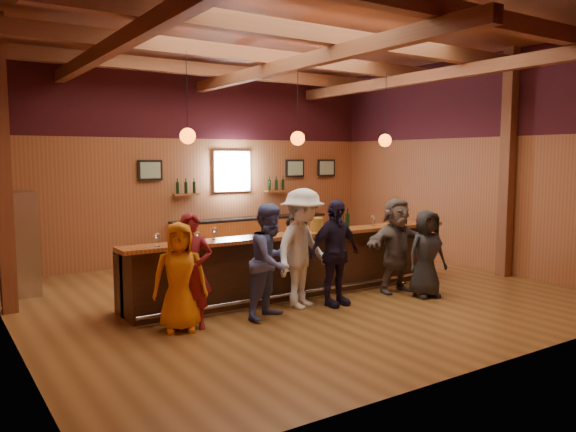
{
  "coord_description": "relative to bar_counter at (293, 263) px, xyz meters",
  "views": [
    {
      "loc": [
        -5.4,
        -7.93,
        2.38
      ],
      "look_at": [
        0.0,
        0.3,
        1.35
      ],
      "focal_mm": 35.0,
      "sensor_mm": 36.0,
      "label": 1
    }
  ],
  "objects": [
    {
      "name": "bartender",
      "position": [
        0.92,
        1.21,
        0.3
      ],
      "size": [
        0.62,
        0.43,
        1.65
      ],
      "primitive_type": "imported",
      "rotation": [
        0.0,
        0.0,
        3.2
      ],
      "color": "black",
      "rests_on": "ground"
    },
    {
      "name": "stainless_fridge",
      "position": [
        -4.12,
        2.45,
        0.38
      ],
      "size": [
        0.7,
        0.7,
        1.8
      ],
      "primitive_type": "cube",
      "color": "silver",
      "rests_on": "ground"
    },
    {
      "name": "back_bar_cabinet",
      "position": [
        1.18,
        3.57,
        -0.05
      ],
      "size": [
        4.0,
        0.52,
        0.95
      ],
      "color": "#93441A",
      "rests_on": "ground"
    },
    {
      "name": "ice_bucket",
      "position": [
        0.27,
        -0.31,
        0.7
      ],
      "size": [
        0.21,
        0.21,
        0.23
      ],
      "primitive_type": "cylinder",
      "color": "brown",
      "rests_on": "bar_counter"
    },
    {
      "name": "glass_c",
      "position": [
        -1.64,
        -0.25,
        0.72
      ],
      "size": [
        0.08,
        0.08,
        0.19
      ],
      "color": "silver",
      "rests_on": "bar_counter"
    },
    {
      "name": "bottle_b",
      "position": [
        1.03,
        -0.23,
        0.72
      ],
      "size": [
        0.08,
        0.08,
        0.35
      ],
      "color": "black",
      "rests_on": "bar_counter"
    },
    {
      "name": "customer_navy",
      "position": [
        0.08,
        -1.07,
        0.34
      ],
      "size": [
        1.04,
        0.5,
        1.72
      ],
      "primitive_type": "imported",
      "rotation": [
        0.0,
        0.0,
        0.08
      ],
      "color": "#201933",
      "rests_on": "ground"
    },
    {
      "name": "glass_h",
      "position": [
        2.15,
        -0.4,
        0.72
      ],
      "size": [
        0.08,
        0.08,
        0.18
      ],
      "color": "silver",
      "rests_on": "bar_counter"
    },
    {
      "name": "customer_denim",
      "position": [
        -1.13,
        -1.1,
        0.33
      ],
      "size": [
        1.02,
        0.93,
        1.71
      ],
      "primitive_type": "imported",
      "rotation": [
        0.0,
        0.0,
        0.43
      ],
      "color": "#525EA5",
      "rests_on": "ground"
    },
    {
      "name": "customer_redvest",
      "position": [
        -2.34,
        -0.95,
        0.29
      ],
      "size": [
        0.7,
        0.62,
        1.62
      ],
      "primitive_type": "imported",
      "rotation": [
        0.0,
        0.0,
        -0.49
      ],
      "color": "maroon",
      "rests_on": "ground"
    },
    {
      "name": "customer_brown",
      "position": [
        1.55,
        -0.95,
        0.32
      ],
      "size": [
        1.57,
        0.53,
        1.68
      ],
      "primitive_type": "imported",
      "rotation": [
        0.0,
        0.0,
        -0.02
      ],
      "color": "#5D514B",
      "rests_on": "ground"
    },
    {
      "name": "glass_f",
      "position": [
        0.71,
        -0.35,
        0.73
      ],
      "size": [
        0.09,
        0.09,
        0.2
      ],
      "color": "silver",
      "rests_on": "bar_counter"
    },
    {
      "name": "glass_g",
      "position": [
        1.63,
        -0.24,
        0.72
      ],
      "size": [
        0.08,
        0.08,
        0.19
      ],
      "color": "silver",
      "rests_on": "bar_counter"
    },
    {
      "name": "bar_counter",
      "position": [
        0.0,
        0.0,
        0.0
      ],
      "size": [
        6.3,
        1.07,
        1.11
      ],
      "color": "black",
      "rests_on": "ground"
    },
    {
      "name": "glass_e",
      "position": [
        -0.19,
        -0.34,
        0.72
      ],
      "size": [
        0.08,
        0.08,
        0.18
      ],
      "color": "silver",
      "rests_on": "bar_counter"
    },
    {
      "name": "glass_a",
      "position": [
        -2.62,
        -0.41,
        0.73
      ],
      "size": [
        0.09,
        0.09,
        0.2
      ],
      "color": "silver",
      "rests_on": "bar_counter"
    },
    {
      "name": "glass_b",
      "position": [
        -1.98,
        -0.39,
        0.71
      ],
      "size": [
        0.08,
        0.08,
        0.17
      ],
      "color": "silver",
      "rests_on": "bar_counter"
    },
    {
      "name": "bottle_a",
      "position": [
        0.75,
        -0.25,
        0.71
      ],
      "size": [
        0.07,
        0.07,
        0.32
      ],
      "color": "black",
      "rests_on": "bar_counter"
    },
    {
      "name": "customer_white",
      "position": [
        -0.42,
        -0.88,
        0.43
      ],
      "size": [
        1.4,
        1.12,
        1.9
      ],
      "primitive_type": "imported",
      "rotation": [
        0.0,
        0.0,
        0.39
      ],
      "color": "white",
      "rests_on": "ground"
    },
    {
      "name": "glass_d",
      "position": [
        -0.78,
        -0.44,
        0.72
      ],
      "size": [
        0.08,
        0.08,
        0.18
      ],
      "color": "silver",
      "rests_on": "bar_counter"
    },
    {
      "name": "framed_pictures",
      "position": [
        1.65,
        3.79,
        1.58
      ],
      "size": [
        5.35,
        0.05,
        0.45
      ],
      "color": "black",
      "rests_on": "room"
    },
    {
      "name": "customer_orange",
      "position": [
        -2.52,
        -0.96,
        0.23
      ],
      "size": [
        0.86,
        0.7,
        1.51
      ],
      "primitive_type": "imported",
      "rotation": [
        0.0,
        0.0,
        -0.34
      ],
      "color": "orange",
      "rests_on": "ground"
    },
    {
      "name": "window",
      "position": [
        0.78,
        3.8,
        1.53
      ],
      "size": [
        0.95,
        0.09,
        0.95
      ],
      "color": "silver",
      "rests_on": "room"
    },
    {
      "name": "customer_dark",
      "position": [
        1.74,
        -1.49,
        0.22
      ],
      "size": [
        0.8,
        0.6,
        1.49
      ],
      "primitive_type": "imported",
      "rotation": [
        0.0,
        0.0,
        -0.18
      ],
      "color": "black",
      "rests_on": "ground"
    },
    {
      "name": "pendant_lights",
      "position": [
        -0.02,
        -0.15,
        2.19
      ],
      "size": [
        4.24,
        0.24,
        1.37
      ],
      "color": "black",
      "rests_on": "room"
    },
    {
      "name": "wine_shelves",
      "position": [
        0.78,
        3.73,
        1.1
      ],
      "size": [
        3.0,
        0.18,
        0.3
      ],
      "color": "#93441A",
      "rests_on": "room"
    },
    {
      "name": "room",
      "position": [
        -0.02,
        -0.09,
        2.69
      ],
      "size": [
        9.04,
        9.0,
        4.52
      ],
      "color": "brown",
      "rests_on": "ground"
    }
  ]
}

